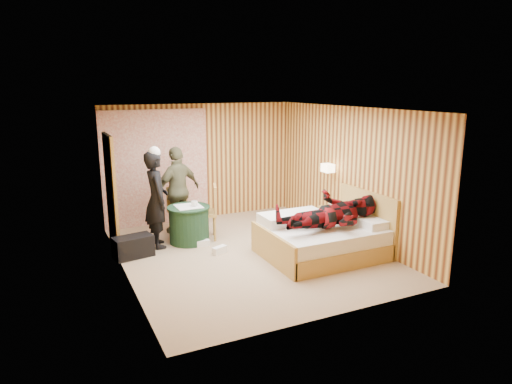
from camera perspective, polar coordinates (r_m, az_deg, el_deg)
name	(u,v)px	position (r m, az deg, el deg)	size (l,w,h in m)	color
floor	(248,253)	(8.08, -0.99, -7.65)	(4.20, 5.00, 0.01)	tan
ceiling	(248,109)	(7.56, -1.06, 10.36)	(4.20, 5.00, 0.01)	white
wall_back	(201,162)	(10.01, -6.94, 3.76)	(4.20, 0.02, 2.50)	#F4C55D
wall_left	(121,196)	(7.14, -16.57, -0.50)	(0.02, 5.00, 2.50)	#F4C55D
wall_right	(349,174)	(8.78, 11.58, 2.26)	(0.02, 5.00, 2.50)	#F4C55D
curtain	(156,168)	(9.69, -12.42, 2.93)	(2.20, 0.08, 2.40)	#F0E4D0
doorway	(111,191)	(8.55, -17.70, 0.07)	(0.06, 0.90, 2.05)	black
wall_lamp	(328,168)	(9.03, 8.99, 2.99)	(0.26, 0.24, 0.16)	gold
bed	(322,238)	(7.99, 8.26, -5.72)	(1.97, 1.52, 1.05)	tan
nightstand	(334,222)	(8.96, 9.75, -3.70)	(0.44, 0.60, 0.58)	tan
round_table	(189,224)	(8.61, -8.36, -3.98)	(0.79, 0.79, 0.70)	#1E4228
chair_far	(179,206)	(9.14, -9.60, -1.79)	(0.44, 0.44, 0.93)	tan
chair_near	(209,208)	(8.71, -5.91, -2.00)	(0.59, 0.59, 1.04)	tan
duffel_bag	(133,247)	(8.12, -15.10, -6.62)	(0.65, 0.35, 0.37)	black
sneaker_left	(202,243)	(8.45, -6.72, -6.37)	(0.26, 0.11, 0.12)	white
sneaker_right	(220,250)	(8.08, -4.58, -7.22)	(0.27, 0.11, 0.12)	white
woman_standing	(156,200)	(8.36, -12.33, -0.93)	(0.64, 0.42, 1.76)	black
man_at_table	(178,190)	(9.09, -9.69, 0.22)	(1.01, 0.42, 1.72)	brown
man_on_bed	(332,204)	(7.63, 9.50, -1.55)	(1.77, 0.67, 0.86)	#68090D
book_lower	(336,208)	(8.85, 10.00, -2.00)	(0.17, 0.22, 0.02)	white
book_upper	(336,207)	(8.84, 10.01, -1.87)	(0.16, 0.22, 0.02)	white
cup_nightstand	(331,204)	(8.98, 9.35, -1.51)	(0.10, 0.10, 0.09)	white
cup_table	(194,204)	(8.48, -7.70, -1.44)	(0.12, 0.12, 0.10)	white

